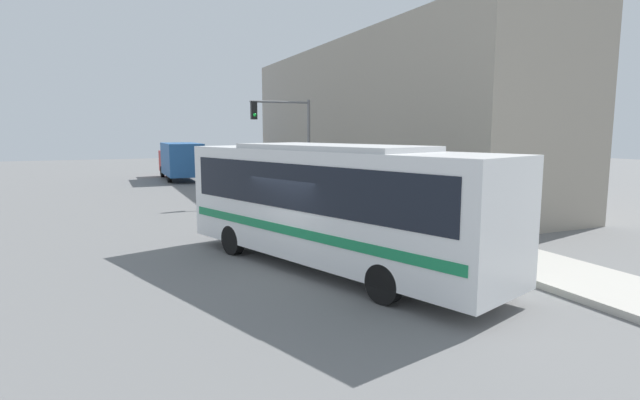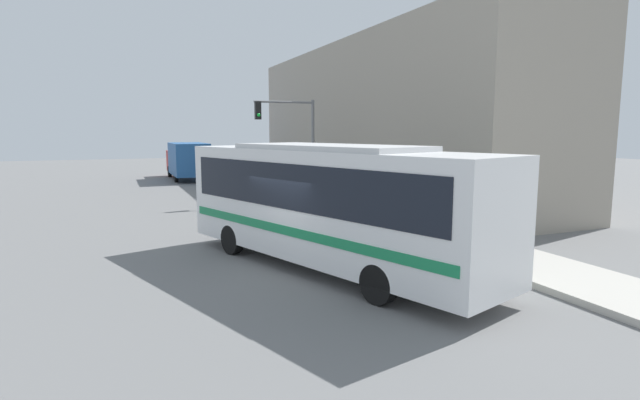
{
  "view_description": "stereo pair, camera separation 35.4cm",
  "coord_description": "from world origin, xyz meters",
  "px_view_note": "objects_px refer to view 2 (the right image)",
  "views": [
    {
      "loc": [
        -4.95,
        -12.2,
        3.75
      ],
      "look_at": [
        1.66,
        2.87,
        1.47
      ],
      "focal_mm": 28.0,
      "sensor_mm": 36.0,
      "label": 1
    },
    {
      "loc": [
        -4.62,
        -12.34,
        3.75
      ],
      "look_at": [
        1.66,
        2.87,
        1.47
      ],
      "focal_mm": 28.0,
      "sensor_mm": 36.0,
      "label": 2
    }
  ],
  "objects_px": {
    "delivery_truck": "(187,159)",
    "fire_hydrant": "(398,217)",
    "traffic_light_pole": "(293,131)",
    "city_bus": "(328,199)",
    "parking_meter": "(323,184)"
  },
  "relations": [
    {
      "from": "parking_meter",
      "to": "city_bus",
      "type": "bearing_deg",
      "value": -112.12
    },
    {
      "from": "delivery_truck",
      "to": "fire_hydrant",
      "type": "bearing_deg",
      "value": -79.29
    },
    {
      "from": "delivery_truck",
      "to": "parking_meter",
      "type": "relative_size",
      "value": 5.81
    },
    {
      "from": "city_bus",
      "to": "traffic_light_pole",
      "type": "bearing_deg",
      "value": 55.73
    },
    {
      "from": "delivery_truck",
      "to": "fire_hydrant",
      "type": "xyz_separation_m",
      "value": [
        4.5,
        -23.77,
        -1.01
      ]
    },
    {
      "from": "fire_hydrant",
      "to": "city_bus",
      "type": "bearing_deg",
      "value": -140.22
    },
    {
      "from": "delivery_truck",
      "to": "parking_meter",
      "type": "height_order",
      "value": "delivery_truck"
    },
    {
      "from": "city_bus",
      "to": "parking_meter",
      "type": "distance_m",
      "value": 11.84
    },
    {
      "from": "delivery_truck",
      "to": "traffic_light_pole",
      "type": "xyz_separation_m",
      "value": [
        3.52,
        -14.77,
        2.19
      ]
    },
    {
      "from": "traffic_light_pole",
      "to": "fire_hydrant",
      "type": "bearing_deg",
      "value": -83.77
    },
    {
      "from": "delivery_truck",
      "to": "fire_hydrant",
      "type": "relative_size",
      "value": 10.34
    },
    {
      "from": "delivery_truck",
      "to": "fire_hydrant",
      "type": "distance_m",
      "value": 24.21
    },
    {
      "from": "delivery_truck",
      "to": "traffic_light_pole",
      "type": "distance_m",
      "value": 15.34
    },
    {
      "from": "fire_hydrant",
      "to": "parking_meter",
      "type": "relative_size",
      "value": 0.56
    },
    {
      "from": "delivery_truck",
      "to": "traffic_light_pole",
      "type": "height_order",
      "value": "traffic_light_pole"
    }
  ]
}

